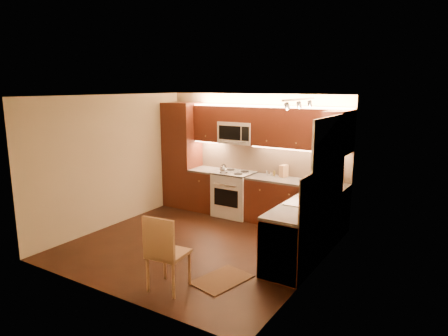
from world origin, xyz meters
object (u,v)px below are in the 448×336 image
Objects in this scene: toaster_oven at (331,178)px; microwave at (238,133)px; dining_chair at (168,252)px; kettle at (223,169)px; knife_block at (284,171)px; sink at (308,196)px; stove at (234,194)px; soap_bottle at (329,188)px.

microwave is at bearing 162.19° from toaster_oven.
toaster_oven is 0.37× the size of dining_chair.
kettle is 2.14m from toaster_oven.
knife_block is at bearing 156.65° from toaster_oven.
sink reaches higher than dining_chair.
microwave is 2.11m from toaster_oven.
toaster_oven reaches higher than stove.
kettle is 0.79× the size of knife_block.
sink is 4.17× the size of soap_bottle.
microwave is 3.69× the size of soap_bottle.
knife_block is at bearing 35.86° from kettle.
kettle reaches higher than stove.
toaster_oven is 1.87× the size of soap_bottle.
microwave is 0.79m from kettle.
stove is 2.35m from sink.
toaster_oven is at bearing 23.80° from kettle.
toaster_oven is (-0.01, 1.21, 0.04)m from sink.
soap_bottle reaches higher than stove.
microwave is at bearing -162.04° from knife_block.
dining_chair is at bearing -120.01° from sink.
stove is 2.30m from soap_bottle.
soap_bottle is at bearing -18.42° from microwave.
soap_bottle is (2.15, -0.58, 0.54)m from stove.
soap_bottle is at bearing -20.59° from knife_block.
dining_chair is at bearing -126.06° from toaster_oven.
toaster_oven reaches higher than dining_chair.
dining_chair is at bearing -75.04° from stove.
toaster_oven reaches higher than soap_bottle.
toaster_oven is at bearing -1.34° from microwave.
toaster_oven is at bearing 2.55° from stove.
kettle is 0.49× the size of toaster_oven.
stove is 1.27m from microwave.
sink is 1.67m from knife_block.
knife_block is (-0.98, 0.12, 0.00)m from toaster_oven.
soap_bottle is 0.20× the size of dining_chair.
dining_chair is (0.97, -2.93, -0.49)m from kettle.
sink is at bearing -105.81° from toaster_oven.
knife_block is at bearing 11.69° from stove.
sink is 0.82× the size of dining_chair.
soap_bottle is (2.29, -0.38, -0.01)m from kettle.
stove is 1.21× the size of microwave.
knife_block reaches higher than stove.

